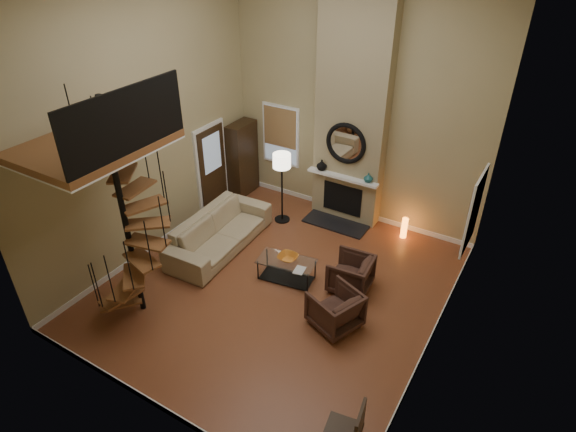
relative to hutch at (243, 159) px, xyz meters
The scene contains 32 objects.
ground 4.02m from the hutch, 45.11° to the right, with size 6.00×6.50×0.01m, color #995431.
back_wall 3.33m from the hutch, ahead, with size 6.00×0.02×5.50m, color tan.
front_wall 6.86m from the hutch, 65.38° to the right, with size 6.00×0.02×5.50m, color tan.
left_wall 3.31m from the hutch, 95.00° to the right, with size 0.02×6.50×5.50m, color tan.
right_wall 6.64m from the hutch, 25.68° to the right, with size 0.02×6.50×5.50m, color tan.
baseboard_back 2.94m from the hutch, ahead, with size 6.00×0.02×0.12m, color white.
baseboard_front 6.67m from the hutch, 65.35° to the right, with size 6.00×0.02×0.12m, color white.
baseboard_left 2.92m from the hutch, 94.79° to the right, with size 0.02×6.50×0.12m, color white.
baseboard_right 6.44m from the hutch, 25.72° to the right, with size 0.02×6.50×0.12m, color white.
chimney_breast 3.31m from the hutch, ahead, with size 1.60×0.38×5.50m, color #93845F.
hearth 2.92m from the hutch, ahead, with size 1.50×0.60×0.04m, color black.
firebox 2.79m from the hutch, ahead, with size 0.95×0.02×0.72m, color black.
mantel 2.77m from the hutch, ahead, with size 1.70×0.18×0.06m, color white.
mirror_frame 2.93m from the hutch, ahead, with size 0.94×0.94×0.10m, color black.
mirror_disc 2.93m from the hutch, ahead, with size 0.80×0.80×0.01m, color white.
vase_left 2.24m from the hutch, ahead, with size 0.24×0.24×0.25m, color black.
vase_right 3.37m from the hutch, ahead, with size 0.20×0.20×0.21m, color #174C51.
window_back 1.18m from the hutch, 27.85° to the left, with size 1.02×0.06×1.52m.
window_right 5.82m from the hutch, ahead, with size 0.06×1.02×1.52m.
entry_door 0.99m from the hutch, 101.49° to the right, with size 0.10×1.05×2.16m.
loft 5.16m from the hutch, 81.13° to the right, with size 1.70×2.20×1.09m.
spiral_stair 4.74m from the hutch, 77.92° to the right, with size 1.47×1.47×4.06m.
hutch is the anchor object (origin of this frame).
sofa 2.54m from the hutch, 66.60° to the right, with size 2.67×1.05×0.78m, color tan.
armchair_near 4.61m from the hutch, 27.30° to the right, with size 0.76×0.78×0.71m, color #43271F.
armchair_far 5.32m from the hutch, 36.70° to the right, with size 0.77×0.80×0.72m, color #43271F.
coffee_table 3.81m from the hutch, 41.69° to the right, with size 1.19×0.72×0.43m.
bowl 3.74m from the hutch, 41.12° to the right, with size 0.39×0.39×0.10m, color orange.
book 4.14m from the hutch, 40.01° to the right, with size 0.20×0.26×0.03m, color gray.
floor_lamp 1.77m from the hutch, 22.89° to the right, with size 0.40×0.40×1.71m.
accent_lamp 4.35m from the hutch, ahead, with size 0.14×0.14×0.48m, color orange.
side_chair 7.54m from the hutch, 44.11° to the right, with size 0.54×0.54×0.99m.
Camera 1 is at (3.92, -6.14, 6.17)m, focal length 30.12 mm.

